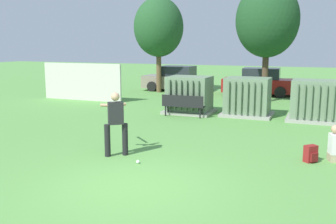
{
  "coord_description": "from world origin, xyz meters",
  "views": [
    {
      "loc": [
        3.69,
        -7.0,
        2.99
      ],
      "look_at": [
        -0.57,
        3.5,
        1.0
      ],
      "focal_mm": 41.09,
      "sensor_mm": 36.0,
      "label": 1
    }
  ],
  "objects_px": {
    "transformer_mid_east": "(315,101)",
    "parked_car_leftmost": "(176,79)",
    "transformer_west": "(189,95)",
    "parked_car_left_of_center": "(259,83)",
    "batter": "(116,120)",
    "sports_ball": "(138,162)",
    "park_bench": "(183,104)",
    "transformer_mid_west": "(247,97)",
    "backpack": "(311,154)"
  },
  "relations": [
    {
      "from": "transformer_mid_east",
      "to": "batter",
      "type": "relative_size",
      "value": 1.21
    },
    {
      "from": "batter",
      "to": "parked_car_left_of_center",
      "type": "xyz_separation_m",
      "value": [
        1.59,
        14.35,
        -0.22
      ]
    },
    {
      "from": "backpack",
      "to": "batter",
      "type": "bearing_deg",
      "value": -165.02
    },
    {
      "from": "transformer_mid_west",
      "to": "park_bench",
      "type": "xyz_separation_m",
      "value": [
        -2.44,
        -1.28,
        -0.25
      ]
    },
    {
      "from": "transformer_mid_west",
      "to": "parked_car_leftmost",
      "type": "xyz_separation_m",
      "value": [
        -5.99,
        7.19,
        -0.04
      ]
    },
    {
      "from": "transformer_mid_west",
      "to": "backpack",
      "type": "xyz_separation_m",
      "value": [
        2.76,
        -5.97,
        -0.57
      ]
    },
    {
      "from": "transformer_mid_east",
      "to": "parked_car_left_of_center",
      "type": "relative_size",
      "value": 0.49
    },
    {
      "from": "transformer_west",
      "to": "transformer_mid_west",
      "type": "bearing_deg",
      "value": 6.54
    },
    {
      "from": "batter",
      "to": "backpack",
      "type": "xyz_separation_m",
      "value": [
        4.97,
        1.33,
        -0.76
      ]
    },
    {
      "from": "transformer_west",
      "to": "batter",
      "type": "bearing_deg",
      "value": -87.63
    },
    {
      "from": "transformer_west",
      "to": "parked_car_left_of_center",
      "type": "xyz_separation_m",
      "value": [
        1.88,
        7.35,
        -0.04
      ]
    },
    {
      "from": "parked_car_left_of_center",
      "to": "park_bench",
      "type": "bearing_deg",
      "value": -102.33
    },
    {
      "from": "transformer_mid_west",
      "to": "transformer_west",
      "type": "bearing_deg",
      "value": -173.46
    },
    {
      "from": "parked_car_leftmost",
      "to": "batter",
      "type": "bearing_deg",
      "value": -75.37
    },
    {
      "from": "batter",
      "to": "parked_car_left_of_center",
      "type": "height_order",
      "value": "batter"
    },
    {
      "from": "batter",
      "to": "sports_ball",
      "type": "xyz_separation_m",
      "value": [
        0.89,
        -0.47,
        -0.93
      ]
    },
    {
      "from": "batter",
      "to": "sports_ball",
      "type": "height_order",
      "value": "batter"
    },
    {
      "from": "transformer_west",
      "to": "transformer_mid_west",
      "type": "height_order",
      "value": "same"
    },
    {
      "from": "parked_car_left_of_center",
      "to": "transformer_mid_east",
      "type": "bearing_deg",
      "value": -65.25
    },
    {
      "from": "backpack",
      "to": "parked_car_left_of_center",
      "type": "height_order",
      "value": "parked_car_left_of_center"
    },
    {
      "from": "batter",
      "to": "transformer_west",
      "type": "bearing_deg",
      "value": 92.37
    },
    {
      "from": "transformer_west",
      "to": "sports_ball",
      "type": "bearing_deg",
      "value": -80.99
    },
    {
      "from": "transformer_mid_east",
      "to": "sports_ball",
      "type": "height_order",
      "value": "transformer_mid_east"
    },
    {
      "from": "park_bench",
      "to": "batter",
      "type": "distance_m",
      "value": 6.03
    },
    {
      "from": "parked_car_left_of_center",
      "to": "transformer_west",
      "type": "bearing_deg",
      "value": -104.38
    },
    {
      "from": "transformer_mid_east",
      "to": "batter",
      "type": "distance_m",
      "value": 8.69
    },
    {
      "from": "transformer_mid_east",
      "to": "parked_car_leftmost",
      "type": "distance_m",
      "value": 11.35
    },
    {
      "from": "parked_car_leftmost",
      "to": "parked_car_left_of_center",
      "type": "bearing_deg",
      "value": -1.39
    },
    {
      "from": "sports_ball",
      "to": "transformer_west",
      "type": "bearing_deg",
      "value": 99.01
    },
    {
      "from": "sports_ball",
      "to": "transformer_mid_west",
      "type": "bearing_deg",
      "value": 80.4
    },
    {
      "from": "transformer_mid_west",
      "to": "batter",
      "type": "xyz_separation_m",
      "value": [
        -2.21,
        -7.29,
        0.19
      ]
    },
    {
      "from": "backpack",
      "to": "parked_car_left_of_center",
      "type": "distance_m",
      "value": 13.47
    },
    {
      "from": "batter",
      "to": "backpack",
      "type": "height_order",
      "value": "batter"
    },
    {
      "from": "sports_ball",
      "to": "parked_car_left_of_center",
      "type": "xyz_separation_m",
      "value": [
        0.7,
        14.82,
        0.71
      ]
    },
    {
      "from": "transformer_mid_west",
      "to": "parked_car_leftmost",
      "type": "distance_m",
      "value": 9.36
    },
    {
      "from": "transformer_west",
      "to": "parked_car_leftmost",
      "type": "height_order",
      "value": "same"
    },
    {
      "from": "backpack",
      "to": "parked_car_leftmost",
      "type": "height_order",
      "value": "parked_car_leftmost"
    },
    {
      "from": "transformer_west",
      "to": "parked_car_left_of_center",
      "type": "relative_size",
      "value": 0.49
    },
    {
      "from": "transformer_mid_east",
      "to": "batter",
      "type": "height_order",
      "value": "batter"
    },
    {
      "from": "park_bench",
      "to": "transformer_mid_west",
      "type": "bearing_deg",
      "value": 27.71
    },
    {
      "from": "transformer_mid_west",
      "to": "transformer_mid_east",
      "type": "distance_m",
      "value": 2.7
    },
    {
      "from": "transformer_west",
      "to": "backpack",
      "type": "distance_m",
      "value": 7.76
    },
    {
      "from": "batter",
      "to": "transformer_mid_west",
      "type": "bearing_deg",
      "value": 73.16
    },
    {
      "from": "transformer_mid_east",
      "to": "backpack",
      "type": "height_order",
      "value": "transformer_mid_east"
    },
    {
      "from": "park_bench",
      "to": "batter",
      "type": "height_order",
      "value": "batter"
    },
    {
      "from": "transformer_mid_west",
      "to": "parked_car_leftmost",
      "type": "bearing_deg",
      "value": 129.79
    },
    {
      "from": "transformer_west",
      "to": "parked_car_leftmost",
      "type": "xyz_separation_m",
      "value": [
        -3.49,
        7.48,
        -0.04
      ]
    },
    {
      "from": "transformer_mid_west",
      "to": "backpack",
      "type": "distance_m",
      "value": 6.6
    },
    {
      "from": "park_bench",
      "to": "batter",
      "type": "xyz_separation_m",
      "value": [
        0.23,
        -6.01,
        0.44
      ]
    },
    {
      "from": "transformer_mid_west",
      "to": "sports_ball",
      "type": "relative_size",
      "value": 23.33
    }
  ]
}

